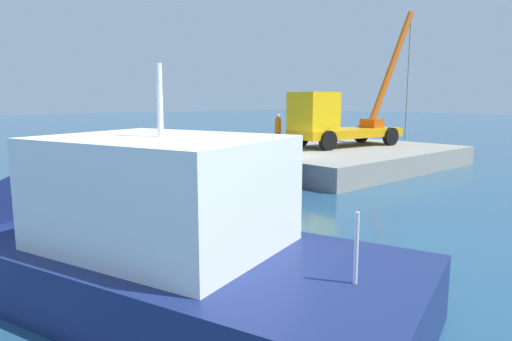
{
  "coord_description": "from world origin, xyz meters",
  "views": [
    {
      "loc": [
        14.76,
        14.66,
        3.54
      ],
      "look_at": [
        2.22,
        0.7,
        0.59
      ],
      "focal_mm": 31.87,
      "sensor_mm": 36.0,
      "label": 1
    }
  ],
  "objects_px": {
    "moored_yacht": "(82,254)",
    "crane_truck": "(335,119)",
    "dock_worker": "(278,130)",
    "salvaged_car": "(259,176)"
  },
  "relations": [
    {
      "from": "moored_yacht",
      "to": "crane_truck",
      "type": "bearing_deg",
      "value": -157.97
    },
    {
      "from": "dock_worker",
      "to": "salvaged_car",
      "type": "relative_size",
      "value": 0.4
    },
    {
      "from": "crane_truck",
      "to": "dock_worker",
      "type": "distance_m",
      "value": 3.15
    },
    {
      "from": "crane_truck",
      "to": "moored_yacht",
      "type": "relative_size",
      "value": 0.79
    },
    {
      "from": "dock_worker",
      "to": "salvaged_car",
      "type": "height_order",
      "value": "dock_worker"
    },
    {
      "from": "moored_yacht",
      "to": "dock_worker",
      "type": "bearing_deg",
      "value": -148.18
    },
    {
      "from": "crane_truck",
      "to": "salvaged_car",
      "type": "bearing_deg",
      "value": 19.41
    },
    {
      "from": "crane_truck",
      "to": "moored_yacht",
      "type": "height_order",
      "value": "crane_truck"
    },
    {
      "from": "crane_truck",
      "to": "moored_yacht",
      "type": "bearing_deg",
      "value": 22.03
    },
    {
      "from": "dock_worker",
      "to": "moored_yacht",
      "type": "height_order",
      "value": "moored_yacht"
    }
  ]
}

